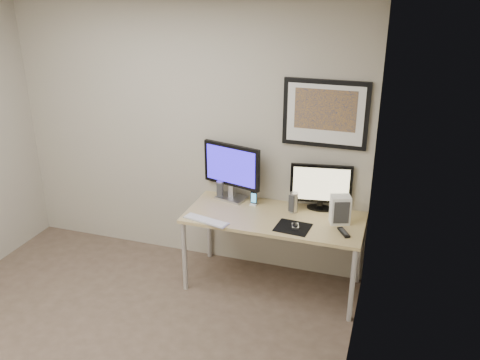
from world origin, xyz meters
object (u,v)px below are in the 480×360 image
Objects in this scene: monitor_large at (232,169)px; phone_dock at (254,198)px; monitor_tv at (321,186)px; fan_unit at (340,210)px; framed_art at (325,114)px; keyboard at (206,220)px; desk at (274,223)px; speaker_left at (220,189)px; speaker_right at (294,202)px.

monitor_large is 0.35m from phone_dock.
monitor_tv is 0.33m from fan_unit.
monitor_large is 1.09m from fan_unit.
framed_art is 1.75× the size of keyboard.
desk is at bearing -11.64° from monitor_large.
monitor_tv is 0.98m from speaker_left.
speaker_right reaches higher than phone_dock.
monitor_large reaches higher than fan_unit.
keyboard is at bearing 177.19° from fan_unit.
monitor_large is at bearing -4.09° from speaker_left.
framed_art is 5.57× the size of phone_dock.
speaker_left is 1.19m from fan_unit.
framed_art is (0.35, 0.33, 0.96)m from desk.
monitor_large is 4.41× the size of phone_dock.
monitor_tv is (0.85, 0.03, -0.07)m from monitor_large.
desk is 8.41× the size of speaker_right.
speaker_left is at bearing 173.50° from phone_dock.
speaker_left is (-0.60, 0.24, 0.15)m from desk.
speaker_right is (-0.21, -0.19, -0.80)m from framed_art.
fan_unit is (0.82, -0.12, 0.06)m from phone_dock.
speaker_left reaches higher than keyboard.
monitor_large is 0.85m from monitor_tv.
monitor_tv reaches higher than fan_unit.
monitor_large is at bearing -173.85° from framed_art.
fan_unit is (1.06, -0.19, -0.18)m from monitor_large.
monitor_tv reaches higher than speaker_right.
keyboard is at bearing -90.95° from speaker_left.
monitor_large reaches higher than monitor_tv.
monitor_large is 3.49× the size of speaker_left.
monitor_tv is at bearing 16.92° from monitor_large.
monitor_large is at bearing 167.48° from phone_dock.
keyboard is at bearing -81.93° from monitor_large.
desk is 2.13× the size of framed_art.
speaker_right reaches higher than keyboard.
fan_unit is at bearing -4.85° from phone_dock.
framed_art reaches higher than monitor_large.
fan_unit reaches higher than desk.
monitor_tv is 1.09m from keyboard.
monitor_tv is at bearing -79.45° from framed_art.
desk is at bearing 165.75° from fan_unit.
fan_unit is at bearing 4.58° from monitor_large.
speaker_left is 0.67× the size of fan_unit.
speaker_left is at bearing 158.75° from desk.
framed_art is 1.25m from speaker_left.
monitor_large is at bearing 153.65° from desk.
monitor_large is 3.13× the size of speaker_right.
fan_unit is (0.57, 0.05, 0.19)m from desk.
speaker_left is (-0.97, -0.04, -0.15)m from monitor_tv.
monitor_large reaches higher than speaker_left.
monitor_tv is at bearing 13.09° from phone_dock.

